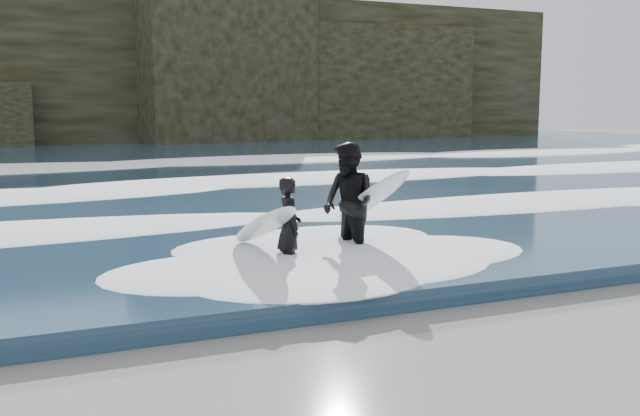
# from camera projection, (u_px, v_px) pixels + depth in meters

# --- Properties ---
(ground) EXTENTS (120.00, 120.00, 0.00)m
(ground) POSITION_uv_depth(u_px,v_px,m) (565.00, 408.00, 6.21)
(ground) COLOR brown
(ground) RESTS_ON ground
(sea) EXTENTS (90.00, 52.00, 0.30)m
(sea) POSITION_uv_depth(u_px,v_px,m) (114.00, 161.00, 32.52)
(sea) COLOR navy
(sea) RESTS_ON ground
(headland) EXTENTS (70.00, 9.00, 10.00)m
(headland) POSITION_uv_depth(u_px,v_px,m) (76.00, 70.00, 47.27)
(headland) COLOR black
(headland) RESTS_ON ground
(foam_near) EXTENTS (60.00, 3.20, 0.20)m
(foam_near) POSITION_uv_depth(u_px,v_px,m) (248.00, 217.00, 14.33)
(foam_near) COLOR white
(foam_near) RESTS_ON sea
(foam_mid) EXTENTS (60.00, 4.00, 0.24)m
(foam_mid) POSITION_uv_depth(u_px,v_px,m) (174.00, 182.00, 20.68)
(foam_mid) COLOR white
(foam_mid) RESTS_ON sea
(foam_far) EXTENTS (60.00, 4.80, 0.30)m
(foam_far) POSITION_uv_depth(u_px,v_px,m) (127.00, 160.00, 28.85)
(foam_far) COLOR white
(foam_far) RESTS_ON sea
(surfer_left) EXTENTS (0.94, 2.21, 1.54)m
(surfer_left) POSITION_uv_depth(u_px,v_px,m) (280.00, 226.00, 10.97)
(surfer_left) COLOR black
(surfer_left) RESTS_ON ground
(surfer_right) EXTENTS (1.26, 2.14, 2.03)m
(surfer_right) POSITION_uv_depth(u_px,v_px,m) (351.00, 203.00, 11.76)
(surfer_right) COLOR black
(surfer_right) RESTS_ON ground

